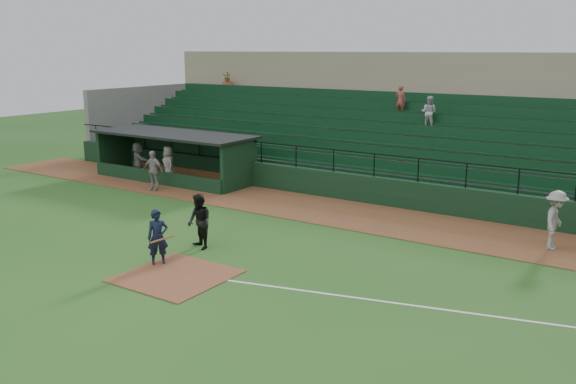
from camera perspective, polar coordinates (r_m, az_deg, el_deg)
The scene contains 12 objects.
ground at distance 19.31m, azimuth -8.29°, elevation -6.88°, with size 90.00×90.00×0.00m, color #26551B.
warning_track at distance 25.53m, azimuth 3.73°, elevation -1.75°, with size 40.00×4.00×0.03m, color brown.
home_plate_dirt at distance 18.63m, azimuth -10.35°, elevation -7.68°, with size 3.00×3.00×0.03m, color brown.
foul_line at distance 16.58m, azimuth 16.27°, elevation -10.73°, with size 18.00×0.09×0.01m, color white.
stadium_structure at distance 32.57m, azimuth 11.26°, elevation 5.38°, with size 38.00×13.08×6.40m.
dugout at distance 32.23m, azimuth -10.03°, elevation 3.61°, with size 8.90×3.20×2.42m.
batter_at_plate at distance 19.43m, azimuth -12.01°, elevation -4.14°, with size 1.16×0.77×1.78m.
umpire at distance 20.74m, azimuth -8.25°, elevation -2.75°, with size 0.91×0.71×1.87m, color black.
runner at distance 22.21m, azimuth 23.61°, elevation -2.42°, with size 1.29×0.74×2.00m, color gray.
dugout_player_a at distance 29.61m, azimuth -12.44°, elevation 1.97°, with size 1.11×0.46×1.90m, color #A39D99.
dugout_player_b at distance 31.01m, azimuth -11.05°, elevation 2.51°, with size 0.92×0.60×1.87m, color gray.
dugout_player_c at distance 32.87m, azimuth -13.75°, elevation 2.95°, with size 1.71×0.55×1.85m, color gray.
Camera 1 is at (12.23, -13.43, 6.58)m, focal length 38.23 mm.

